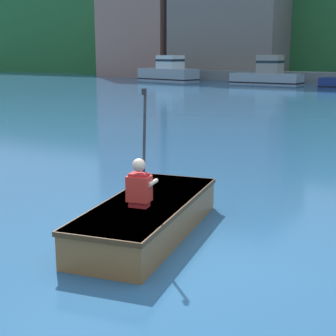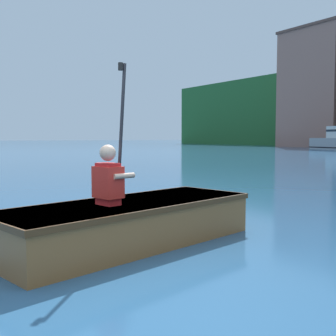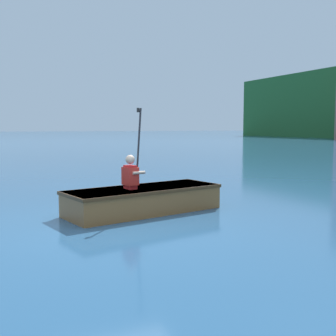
% 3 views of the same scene
% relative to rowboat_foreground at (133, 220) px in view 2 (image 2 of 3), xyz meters
% --- Properties ---
extents(ground_plane, '(300.00, 300.00, 0.00)m').
position_rel_rowboat_foreground_xyz_m(ground_plane, '(0.91, -0.83, -0.27)').
color(ground_plane, '#28567F').
extents(waterfront_warehouse_left, '(8.42, 12.24, 13.90)m').
position_rel_rowboat_foreground_xyz_m(waterfront_warehouse_left, '(-28.19, 43.39, 6.69)').
color(waterfront_warehouse_left, '#9E6B5B').
rests_on(waterfront_warehouse_left, ground).
extents(rowboat_foreground, '(1.69, 3.17, 0.47)m').
position_rel_rowboat_foreground_xyz_m(rowboat_foreground, '(0.00, 0.00, 0.00)').
color(rowboat_foreground, '#935B2D').
rests_on(rowboat_foreground, ground).
extents(person_paddler, '(0.40, 0.39, 1.49)m').
position_rel_rowboat_foreground_xyz_m(person_paddler, '(0.07, -0.32, 0.50)').
color(person_paddler, red).
rests_on(person_paddler, rowboat_foreground).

